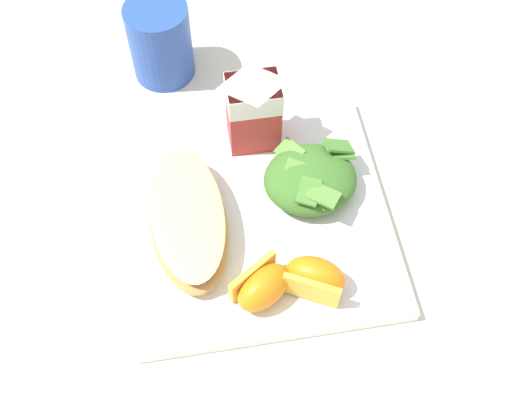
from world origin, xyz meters
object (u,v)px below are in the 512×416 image
(cheesy_pizza_bread, at_px, (188,219))
(drinking_blue_cup, at_px, (160,42))
(white_plate, at_px, (256,217))
(milk_carton, at_px, (253,104))
(green_salad_pile, at_px, (310,179))
(orange_wedge_front, at_px, (262,286))
(orange_wedge_middle, at_px, (315,277))

(cheesy_pizza_bread, relative_size, drinking_blue_cup, 1.74)
(white_plate, relative_size, milk_carton, 2.55)
(green_salad_pile, xyz_separation_m, drinking_blue_cup, (-0.14, 0.22, 0.01))
(green_salad_pile, bearing_deg, cheesy_pizza_bread, -168.58)
(white_plate, relative_size, drinking_blue_cup, 2.82)
(green_salad_pile, bearing_deg, drinking_blue_cup, 123.13)
(white_plate, xyz_separation_m, drinking_blue_cup, (-0.08, 0.24, 0.04))
(cheesy_pizza_bread, relative_size, orange_wedge_front, 2.47)
(orange_wedge_middle, distance_m, drinking_blue_cup, 0.35)
(orange_wedge_front, bearing_deg, green_salad_pile, 58.21)
(white_plate, height_order, orange_wedge_middle, orange_wedge_middle)
(drinking_blue_cup, bearing_deg, white_plate, -71.49)
(green_salad_pile, distance_m, drinking_blue_cup, 0.26)
(cheesy_pizza_bread, bearing_deg, orange_wedge_middle, -36.76)
(white_plate, distance_m, cheesy_pizza_bread, 0.08)
(milk_carton, bearing_deg, cheesy_pizza_bread, -128.64)
(orange_wedge_middle, bearing_deg, white_plate, 114.93)
(green_salad_pile, height_order, drinking_blue_cup, drinking_blue_cup)
(orange_wedge_front, bearing_deg, orange_wedge_middle, 1.10)
(orange_wedge_front, bearing_deg, milk_carton, 83.57)
(orange_wedge_middle, bearing_deg, milk_carton, 98.94)
(white_plate, height_order, green_salad_pile, green_salad_pile)
(milk_carton, height_order, orange_wedge_middle, milk_carton)
(cheesy_pizza_bread, distance_m, drinking_blue_cup, 0.24)
(orange_wedge_middle, bearing_deg, cheesy_pizza_bread, 143.24)
(white_plate, relative_size, orange_wedge_middle, 4.01)
(white_plate, height_order, drinking_blue_cup, drinking_blue_cup)
(cheesy_pizza_bread, bearing_deg, drinking_blue_cup, 91.66)
(drinking_blue_cup, bearing_deg, milk_carton, -56.05)
(milk_carton, relative_size, orange_wedge_middle, 1.58)
(milk_carton, height_order, orange_wedge_front, milk_carton)
(orange_wedge_middle, bearing_deg, drinking_blue_cup, 110.39)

